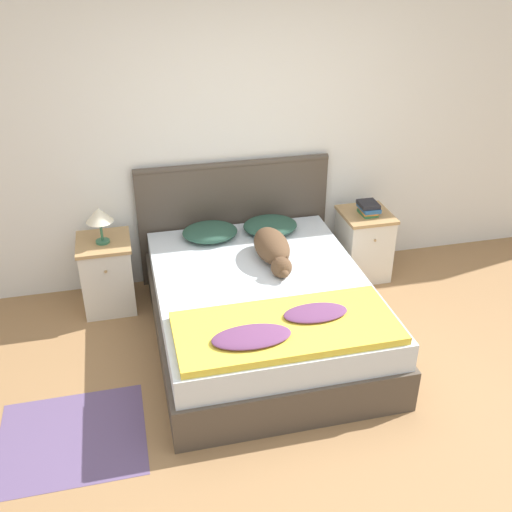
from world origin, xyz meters
TOP-DOWN VIEW (x-y plane):
  - ground_plane at (0.00, 0.00)m, footprint 16.00×16.00m
  - wall_back at (0.00, 2.13)m, footprint 9.00×0.06m
  - bed at (-0.07, 1.03)m, footprint 1.59×2.01m
  - headboard at (-0.07, 2.06)m, footprint 1.67×0.06m
  - nightstand_left at (-1.20, 1.78)m, footprint 0.43×0.47m
  - nightstand_right at (1.05, 1.78)m, footprint 0.43×0.47m
  - pillow_left at (-0.33, 1.79)m, footprint 0.46×0.38m
  - pillow_right at (0.19, 1.79)m, footprint 0.46×0.38m
  - quilt at (-0.08, 0.38)m, footprint 1.44×0.64m
  - dog at (0.08, 1.31)m, footprint 0.26×0.72m
  - book_stack at (1.06, 1.76)m, footprint 0.16×0.21m
  - table_lamp at (-1.20, 1.75)m, footprint 0.21×0.21m
  - rug at (-1.48, 0.30)m, footprint 0.90×0.80m

SIDE VIEW (x-z plane):
  - ground_plane at x=0.00m, z-range 0.00..0.00m
  - rug at x=-1.48m, z-range 0.00..0.00m
  - bed at x=-0.07m, z-range 0.00..0.52m
  - nightstand_left at x=-1.20m, z-range 0.00..0.61m
  - nightstand_right at x=1.05m, z-range 0.00..0.61m
  - quilt at x=-0.08m, z-range 0.51..0.60m
  - headboard at x=-0.07m, z-range 0.02..1.11m
  - pillow_left at x=-0.33m, z-range 0.53..0.64m
  - pillow_right at x=0.19m, z-range 0.53..0.64m
  - dog at x=0.08m, z-range 0.52..0.74m
  - book_stack at x=1.06m, z-range 0.61..0.72m
  - table_lamp at x=-1.20m, z-range 0.69..0.99m
  - wall_back at x=0.00m, z-range 0.00..2.55m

